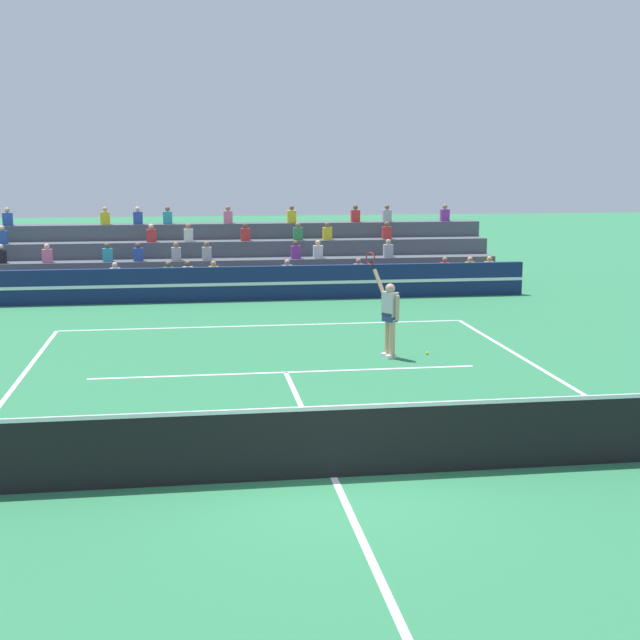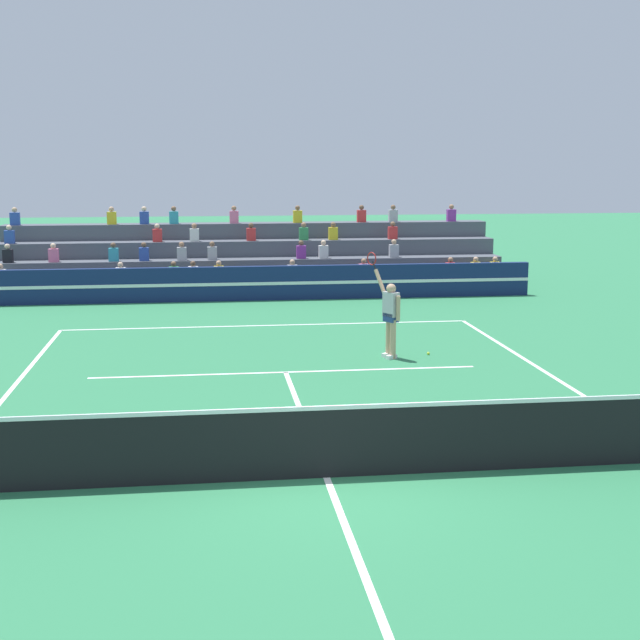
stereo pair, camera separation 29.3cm
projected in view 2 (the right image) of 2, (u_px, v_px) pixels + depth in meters
The scene contains 7 objects.
ground_plane at pixel (326, 478), 12.69m from camera, with size 120.00×120.00×0.00m, color #2D7A4C.
court_lines at pixel (326, 477), 12.69m from camera, with size 11.10×23.90×0.01m.
tennis_net at pixel (327, 441), 12.59m from camera, with size 12.00×0.10×1.10m.
sponsor_banner_wall at pixel (257, 283), 28.59m from camera, with size 18.00×0.26×1.10m.
bleacher_stand at pixel (252, 263), 31.62m from camera, with size 17.41×3.80×2.83m.
tennis_player at pixel (390, 315), 20.20m from camera, with size 0.65×1.00×2.43m.
tennis_ball at pixel (428, 353), 20.65m from camera, with size 0.07×0.07×0.07m, color #C6DB33.
Camera 2 is at (-1.64, -11.97, 4.47)m, focal length 50.00 mm.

